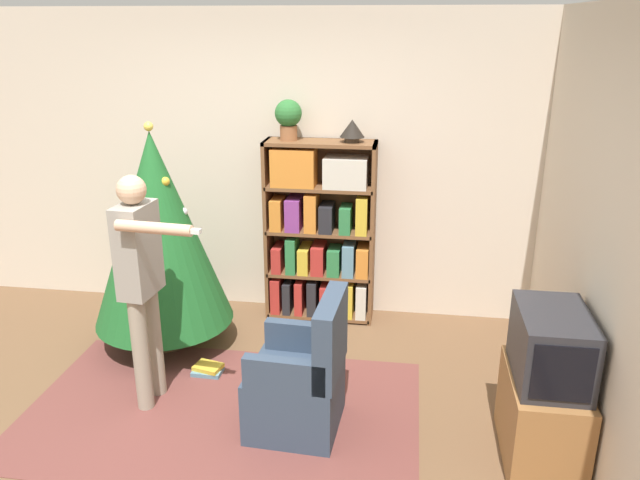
{
  "coord_description": "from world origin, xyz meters",
  "views": [
    {
      "loc": [
        1.12,
        -3.11,
        2.48
      ],
      "look_at": [
        0.52,
        0.92,
        1.05
      ],
      "focal_mm": 35.0,
      "sensor_mm": 36.0,
      "label": 1
    }
  ],
  "objects_px": {
    "television": "(551,346)",
    "armchair": "(301,383)",
    "standing_person": "(141,274)",
    "table_lamp": "(352,129)",
    "bookshelf": "(320,233)",
    "christmas_tree": "(158,230)",
    "potted_plant": "(288,117)"
  },
  "relations": [
    {
      "from": "standing_person",
      "to": "table_lamp",
      "type": "xyz_separation_m",
      "value": [
        1.21,
        1.47,
        0.72
      ]
    },
    {
      "from": "armchair",
      "to": "television",
      "type": "bearing_deg",
      "value": 89.9
    },
    {
      "from": "christmas_tree",
      "to": "potted_plant",
      "type": "xyz_separation_m",
      "value": [
        0.9,
        0.69,
        0.78
      ]
    },
    {
      "from": "bookshelf",
      "to": "standing_person",
      "type": "xyz_separation_m",
      "value": [
        -0.95,
        -1.46,
        0.17
      ]
    },
    {
      "from": "armchair",
      "to": "table_lamp",
      "type": "height_order",
      "value": "table_lamp"
    },
    {
      "from": "television",
      "to": "armchair",
      "type": "bearing_deg",
      "value": 176.84
    },
    {
      "from": "potted_plant",
      "to": "table_lamp",
      "type": "relative_size",
      "value": 1.64
    },
    {
      "from": "television",
      "to": "christmas_tree",
      "type": "bearing_deg",
      "value": 159.66
    },
    {
      "from": "bookshelf",
      "to": "armchair",
      "type": "distance_m",
      "value": 1.68
    },
    {
      "from": "christmas_tree",
      "to": "armchair",
      "type": "xyz_separation_m",
      "value": [
        1.27,
        -0.93,
        -0.65
      ]
    },
    {
      "from": "standing_person",
      "to": "table_lamp",
      "type": "distance_m",
      "value": 2.04
    },
    {
      "from": "bookshelf",
      "to": "christmas_tree",
      "type": "relative_size",
      "value": 0.87
    },
    {
      "from": "christmas_tree",
      "to": "standing_person",
      "type": "relative_size",
      "value": 1.13
    },
    {
      "from": "bookshelf",
      "to": "potted_plant",
      "type": "height_order",
      "value": "potted_plant"
    },
    {
      "from": "bookshelf",
      "to": "armchair",
      "type": "height_order",
      "value": "bookshelf"
    },
    {
      "from": "christmas_tree",
      "to": "potted_plant",
      "type": "relative_size",
      "value": 5.47
    },
    {
      "from": "armchair",
      "to": "bookshelf",
      "type": "bearing_deg",
      "value": -172.68
    },
    {
      "from": "bookshelf",
      "to": "potted_plant",
      "type": "xyz_separation_m",
      "value": [
        -0.26,
        0.01,
        0.98
      ]
    },
    {
      "from": "television",
      "to": "table_lamp",
      "type": "xyz_separation_m",
      "value": [
        -1.32,
        1.7,
        0.92
      ]
    },
    {
      "from": "bookshelf",
      "to": "table_lamp",
      "type": "xyz_separation_m",
      "value": [
        0.26,
        0.01,
        0.89
      ]
    },
    {
      "from": "bookshelf",
      "to": "television",
      "type": "distance_m",
      "value": 2.31
    },
    {
      "from": "television",
      "to": "armchair",
      "type": "xyz_separation_m",
      "value": [
        -1.46,
        0.08,
        -0.43
      ]
    },
    {
      "from": "christmas_tree",
      "to": "potted_plant",
      "type": "height_order",
      "value": "potted_plant"
    },
    {
      "from": "television",
      "to": "potted_plant",
      "type": "bearing_deg",
      "value": 137.19
    },
    {
      "from": "standing_person",
      "to": "potted_plant",
      "type": "bearing_deg",
      "value": 160.0
    },
    {
      "from": "bookshelf",
      "to": "christmas_tree",
      "type": "xyz_separation_m",
      "value": [
        -1.16,
        -0.68,
        0.2
      ]
    },
    {
      "from": "television",
      "to": "potted_plant",
      "type": "distance_m",
      "value": 2.7
    },
    {
      "from": "bookshelf",
      "to": "table_lamp",
      "type": "distance_m",
      "value": 0.93
    },
    {
      "from": "television",
      "to": "table_lamp",
      "type": "relative_size",
      "value": 3.03
    },
    {
      "from": "television",
      "to": "armchair",
      "type": "relative_size",
      "value": 0.66
    },
    {
      "from": "christmas_tree",
      "to": "potted_plant",
      "type": "distance_m",
      "value": 1.37
    },
    {
      "from": "christmas_tree",
      "to": "bookshelf",
      "type": "bearing_deg",
      "value": 30.39
    }
  ]
}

